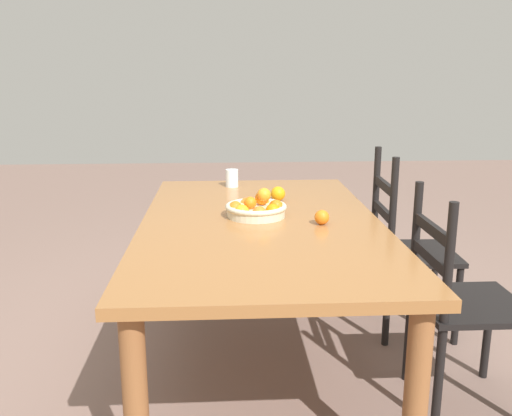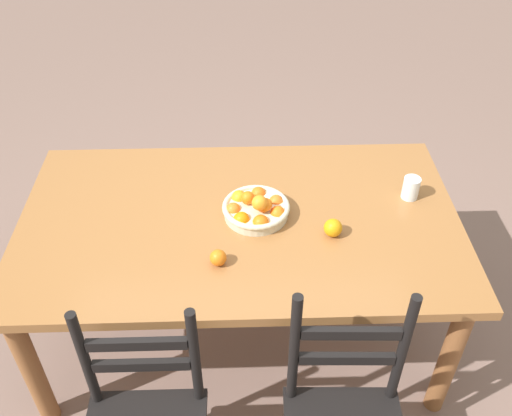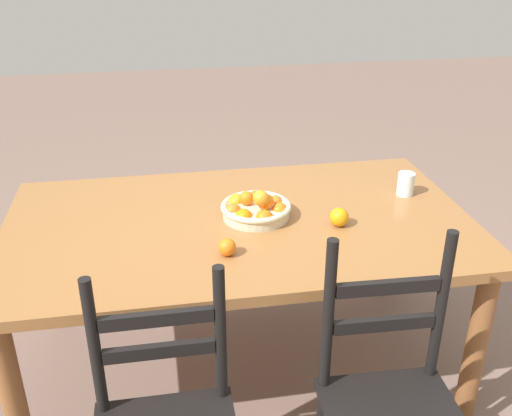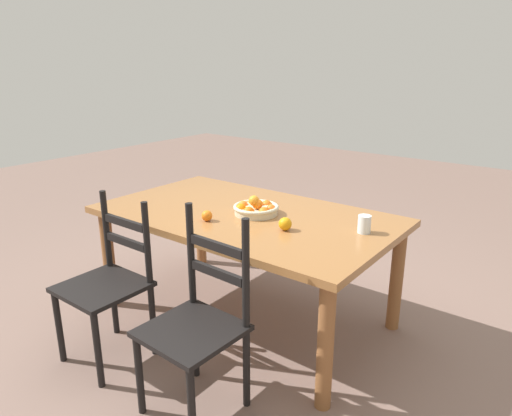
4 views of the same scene
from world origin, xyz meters
The scene contains 8 objects.
ground_plane centered at (0.00, 0.00, 0.00)m, with size 12.00×12.00×0.00m, color #7A6056.
dining_table centered at (0.00, 0.00, 0.64)m, with size 1.86×1.07×0.73m.
chair_near_window centered at (0.34, 0.80, 0.45)m, with size 0.42×0.42×0.93m.
chair_by_cabinet centered at (-0.35, 0.80, 0.45)m, with size 0.43×0.43×0.98m.
fruit_bowl centered at (-0.07, -0.02, 0.77)m, with size 0.28×0.28×0.13m.
orange_loose_0 centered at (0.08, 0.26, 0.76)m, with size 0.07×0.07×0.07m, color orange.
orange_loose_1 centered at (-0.38, 0.11, 0.77)m, with size 0.08×0.08×0.08m, color orange.
drinking_glass centered at (-0.75, -0.12, 0.78)m, with size 0.07×0.07×0.10m, color silver.
Camera 4 is at (-1.73, 2.16, 1.63)m, focal length 32.43 mm.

